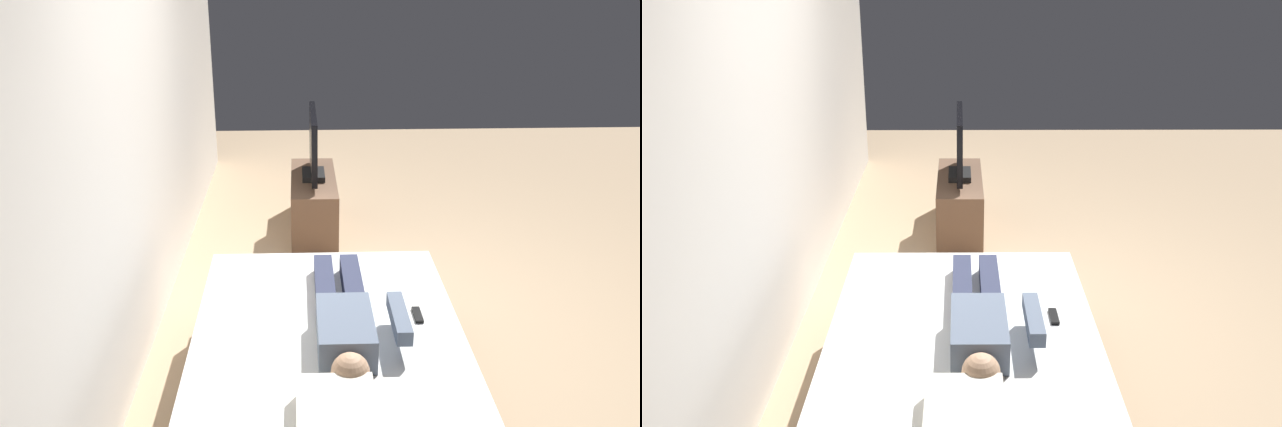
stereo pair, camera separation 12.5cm
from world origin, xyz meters
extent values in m
plane|color=tan|center=(0.00, 0.00, 0.00)|extent=(10.00, 10.00, 0.00)
cube|color=silver|center=(0.40, 1.54, 1.40)|extent=(6.40, 0.10, 2.80)
cube|color=brown|center=(-1.05, 0.37, 0.15)|extent=(2.07, 1.51, 0.30)
cube|color=white|center=(-1.05, 0.37, 0.42)|extent=(1.99, 1.43, 0.24)
cube|color=silver|center=(-1.76, 0.37, 0.60)|extent=(0.48, 0.34, 0.12)
cube|color=slate|center=(-1.15, 0.30, 0.63)|extent=(0.48, 0.28, 0.18)
sphere|color=tan|center=(-1.48, 0.30, 0.63)|extent=(0.18, 0.18, 0.18)
cube|color=#2D334C|center=(-0.61, 0.22, 0.60)|extent=(0.60, 0.11, 0.11)
cube|color=#2D334C|center=(-0.61, 0.38, 0.60)|extent=(0.60, 0.11, 0.11)
cube|color=slate|center=(-1.09, 0.02, 0.67)|extent=(0.40, 0.08, 0.08)
cube|color=black|center=(-0.87, -0.12, 0.55)|extent=(0.15, 0.04, 0.02)
cube|color=brown|center=(1.57, 0.39, 0.25)|extent=(1.10, 0.40, 0.50)
cube|color=black|center=(1.57, 0.39, 0.53)|extent=(0.32, 0.20, 0.05)
cube|color=black|center=(1.57, 0.39, 0.82)|extent=(0.88, 0.05, 0.54)
camera|label=1|loc=(-3.91, 0.52, 2.43)|focal=36.33mm
camera|label=2|loc=(-3.91, 0.40, 2.43)|focal=36.33mm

